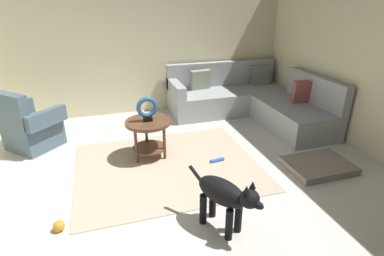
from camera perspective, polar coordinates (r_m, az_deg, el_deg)
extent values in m
cube|color=silver|center=(3.44, -4.35, -13.97)|extent=(6.00, 6.00, 0.10)
cube|color=beige|center=(5.69, -11.81, 16.04)|extent=(6.00, 0.12, 2.70)
cube|color=#BCAD93|center=(4.01, -4.56, -7.12)|extent=(2.30, 1.90, 0.01)
cube|color=#9EA3A8|center=(5.87, 6.80, 5.14)|extent=(2.20, 0.85, 0.42)
cube|color=#9EA3A8|center=(6.06, 5.65, 10.11)|extent=(2.20, 0.14, 0.46)
cube|color=#9EA3A8|center=(5.27, 18.45, 1.92)|extent=(0.85, 1.40, 0.42)
cube|color=#9EA3A8|center=(5.35, 22.19, 6.67)|extent=(0.14, 1.40, 0.46)
cube|color=#9EA3A8|center=(5.45, -3.00, 7.37)|extent=(0.16, 0.85, 0.22)
cube|color=slate|center=(6.27, 12.59, 9.55)|extent=(0.40, 0.22, 0.39)
cube|color=gray|center=(5.77, 1.55, 8.91)|extent=(0.40, 0.21, 0.39)
cube|color=#994C47|center=(5.35, 20.18, 6.30)|extent=(0.39, 0.18, 0.38)
cube|color=#4C6070|center=(4.98, -27.41, -0.99)|extent=(0.85, 0.85, 0.40)
cube|color=#4C6070|center=(4.71, -30.78, 2.78)|extent=(0.53, 0.52, 0.48)
cube|color=#4C6070|center=(5.16, -30.36, 2.91)|extent=(0.49, 0.50, 0.22)
cube|color=#4C6070|center=(4.60, -25.52, 1.67)|extent=(0.49, 0.50, 0.22)
cylinder|color=brown|center=(4.03, -8.24, 1.06)|extent=(0.60, 0.60, 0.04)
cylinder|color=brown|center=(4.18, -7.95, -3.63)|extent=(0.45, 0.45, 0.02)
cylinder|color=brown|center=(4.33, -8.51, -1.20)|extent=(0.04, 0.04, 0.50)
cylinder|color=brown|center=(4.02, -10.39, -3.36)|extent=(0.04, 0.04, 0.50)
cylinder|color=brown|center=(4.07, -5.18, -2.70)|extent=(0.04, 0.04, 0.50)
cube|color=black|center=(4.01, -8.28, 1.66)|extent=(0.12, 0.08, 0.05)
torus|color=#265999|center=(3.96, -8.41, 3.85)|extent=(0.28, 0.06, 0.28)
cube|color=gray|center=(4.25, 22.50, -6.51)|extent=(0.80, 0.60, 0.09)
cylinder|color=black|center=(2.97, 8.65, -16.13)|extent=(0.07, 0.07, 0.32)
cylinder|color=black|center=(2.88, 6.95, -17.48)|extent=(0.07, 0.07, 0.32)
cylinder|color=black|center=(3.11, 3.87, -13.73)|extent=(0.07, 0.07, 0.32)
cylinder|color=black|center=(3.03, 2.10, -14.91)|extent=(0.07, 0.07, 0.32)
ellipsoid|color=black|center=(2.85, 5.52, -11.72)|extent=(0.45, 0.56, 0.24)
sphere|color=black|center=(2.67, 10.74, -12.88)|extent=(0.17, 0.17, 0.17)
ellipsoid|color=black|center=(2.65, 12.11, -13.85)|extent=(0.12, 0.14, 0.07)
cone|color=black|center=(2.64, 11.30, -10.34)|extent=(0.06, 0.06, 0.07)
cone|color=black|center=(2.58, 10.18, -11.19)|extent=(0.06, 0.06, 0.07)
cylinder|color=black|center=(2.99, 0.86, -8.77)|extent=(0.13, 0.19, 0.16)
sphere|color=orange|center=(3.26, -23.62, -16.44)|extent=(0.11, 0.11, 0.11)
cylinder|color=blue|center=(4.10, 4.74, -6.04)|extent=(0.19, 0.07, 0.05)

